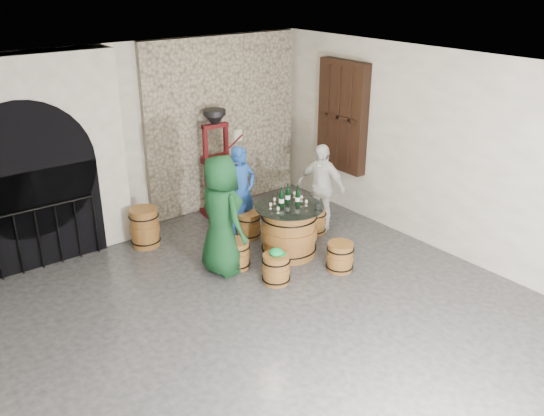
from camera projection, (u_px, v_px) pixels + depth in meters
ground at (276, 326)px, 7.47m from camera, size 8.00×8.00×0.00m
wall_back at (132, 139)px, 9.78m from camera, size 8.00×0.00×8.00m
wall_right at (456, 158)px, 8.81m from camera, size 0.00×8.00×8.00m
ceiling at (276, 77)px, 6.23m from camera, size 8.00×8.00×0.00m
stone_facing_panel at (223, 123)px, 10.74m from camera, size 3.20×0.12×3.18m
arched_opening at (21, 166)px, 8.53m from camera, size 3.10×0.60×3.19m
shuttered_window at (342, 116)px, 10.42m from camera, size 0.23×1.10×2.00m
barrel_table at (289, 231)px, 9.18m from camera, size 1.09×1.09×0.84m
barrel_stool_left at (237, 254)px, 8.84m from camera, size 0.43×0.43×0.45m
barrel_stool_far at (248, 225)px, 9.84m from camera, size 0.43×0.43×0.45m
barrel_stool_right at (314, 221)px, 10.00m from camera, size 0.43×0.43×0.45m
barrel_stool_near_right at (340, 257)px, 8.76m from camera, size 0.43×0.43×0.45m
barrel_stool_near_left at (276, 269)px, 8.42m from camera, size 0.43×0.43×0.45m
green_cap at (276, 252)px, 8.31m from camera, size 0.25×0.20×0.11m
person_green at (221, 215)px, 8.47m from camera, size 0.63×0.93×1.85m
person_blue at (242, 192)px, 9.71m from camera, size 0.63×0.46×1.59m
person_white at (321, 187)px, 9.97m from camera, size 0.67×0.98×1.55m
wine_bottle_left at (281, 199)px, 8.95m from camera, size 0.08×0.08×0.32m
wine_bottle_center at (298, 197)px, 9.01m from camera, size 0.08×0.08×0.32m
wine_bottle_right at (288, 195)px, 9.09m from camera, size 0.08×0.08×0.32m
tasting_glass_a at (278, 210)px, 8.74m from camera, size 0.05×0.05×0.10m
tasting_glass_b at (302, 199)px, 9.18m from camera, size 0.05×0.05×0.10m
tasting_glass_c at (275, 201)px, 9.09m from camera, size 0.05×0.05×0.10m
tasting_glass_d at (294, 195)px, 9.33m from camera, size 0.05×0.05×0.10m
tasting_glass_e at (306, 203)px, 9.01m from camera, size 0.05×0.05×0.10m
tasting_glass_f at (271, 206)px, 8.90m from camera, size 0.05×0.05×0.10m
side_barrel at (145, 227)px, 9.50m from camera, size 0.50×0.50×0.66m
corking_press at (216, 155)px, 10.39m from camera, size 0.83×0.48×1.99m
control_box at (237, 135)px, 10.92m from camera, size 0.18×0.10×0.22m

